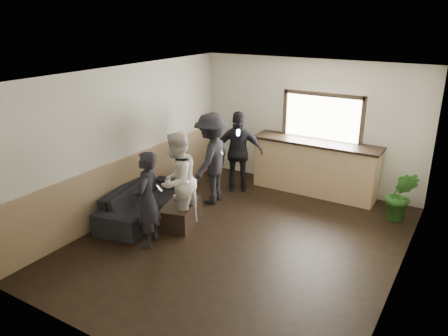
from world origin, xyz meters
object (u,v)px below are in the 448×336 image
Objects in this scene: cup_a at (176,197)px; person_d at (239,152)px; potted_plant at (401,196)px; person_a at (147,199)px; coffee_table at (181,214)px; cup_b at (182,205)px; sofa at (142,201)px; person_c at (211,159)px; bar_counter at (315,164)px; person_b at (177,181)px.

person_d is (0.29, 1.85, 0.43)m from cup_a.
potted_plant is at bearing 158.81° from person_d.
potted_plant is at bearing 110.05° from person_a.
cup_b is (0.12, -0.12, 0.25)m from coffee_table.
sofa is 0.95m from cup_b.
potted_plant is (3.40, 2.25, 0.29)m from coffee_table.
person_c reaches higher than potted_plant.
potted_plant is at bearing 33.45° from coffee_table.
person_a is (0.17, -0.98, 0.36)m from cup_a.
person_a is (-1.56, -3.60, 0.17)m from bar_counter.
bar_counter reaches higher than sofa.
person_b is 1.02× the size of person_d.
person_c is at bearing 51.32° from person_d.
person_d is at bearing 160.90° from person_c.
person_d is (0.12, 2.83, 0.06)m from person_a.
coffee_table is 0.52× the size of person_d.
cup_b is at bearing -101.42° from sofa.
person_c is at bearing 93.59° from coffee_table.
bar_counter reaches higher than person_c.
potted_plant is (1.85, -0.49, -0.15)m from bar_counter.
bar_counter is 1.54× the size of person_d.
bar_counter is 3.19m from cup_b.
bar_counter is 1.65m from person_d.
person_a reaches higher than cup_b.
person_b is 1.28m from person_c.
person_b is (0.05, 0.76, 0.08)m from person_a.
person_a is at bearing -4.78° from person_c.
potted_plant is 4.13m from person_b.
potted_plant is at bearing 35.80° from cup_b.
bar_counter is 1.27× the size of sofa.
cup_a is at bearing 167.41° from person_a.
coffee_table is 4.08m from potted_plant.
cup_a reaches higher than coffee_table.
person_c is (-0.06, 2.03, 0.11)m from person_a.
bar_counter is 23.77× the size of cup_a.
coffee_table is 0.92× the size of potted_plant.
person_c reaches higher than person_d.
bar_counter is 2.27m from person_c.
coffee_table is at bearing 60.84° from person_d.
cup_b is at bearing 79.95° from person_b.
cup_a is 0.06× the size of person_c.
person_d is (-1.44, -0.77, 0.24)m from bar_counter.
cup_b is at bearing -116.60° from bar_counter.
sofa is at bearing -36.58° from person_c.
person_a is at bearing 61.54° from person_d.
person_b reaches higher than cup_b.
person_a is 0.76m from person_b.
cup_b is 0.05× the size of person_c.
bar_counter is 3.23m from person_b.
person_a is 0.93× the size of person_d.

